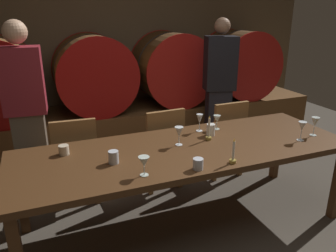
# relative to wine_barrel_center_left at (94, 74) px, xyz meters

# --- Properties ---
(ground_plane) EXTENTS (7.79, 7.79, 0.00)m
(ground_plane) POSITION_rel_wine_barrel_center_left_xyz_m (0.53, -2.27, -1.01)
(ground_plane) COLOR #4C443A
(back_wall) EXTENTS (5.99, 0.24, 2.89)m
(back_wall) POSITION_rel_wine_barrel_center_left_xyz_m (0.53, 0.55, 0.43)
(back_wall) COLOR brown
(back_wall) RESTS_ON ground
(barrel_shelf) EXTENTS (5.39, 0.90, 0.51)m
(barrel_shelf) POSITION_rel_wine_barrel_center_left_xyz_m (0.53, 0.00, -0.75)
(barrel_shelf) COLOR brown
(barrel_shelf) RESTS_ON ground
(wine_barrel_center_left) EXTENTS (1.01, 0.83, 1.01)m
(wine_barrel_center_left) POSITION_rel_wine_barrel_center_left_xyz_m (0.00, 0.00, 0.00)
(wine_barrel_center_left) COLOR brown
(wine_barrel_center_left) RESTS_ON barrel_shelf
(wine_barrel_center_right) EXTENTS (1.01, 0.83, 1.01)m
(wine_barrel_center_right) POSITION_rel_wine_barrel_center_left_xyz_m (1.09, 0.00, 0.00)
(wine_barrel_center_right) COLOR #513319
(wine_barrel_center_right) RESTS_ON barrel_shelf
(wine_barrel_far_right) EXTENTS (1.01, 0.83, 1.01)m
(wine_barrel_far_right) POSITION_rel_wine_barrel_center_left_xyz_m (2.21, 0.00, 0.00)
(wine_barrel_far_right) COLOR #513319
(wine_barrel_far_right) RESTS_ON barrel_shelf
(dining_table) EXTENTS (2.77, 0.95, 0.74)m
(dining_table) POSITION_rel_wine_barrel_center_left_xyz_m (0.37, -2.06, -0.33)
(dining_table) COLOR #4C2D16
(dining_table) RESTS_ON ground
(chair_left) EXTENTS (0.43, 0.43, 0.88)m
(chair_left) POSITION_rel_wine_barrel_center_left_xyz_m (-0.44, -1.33, -0.52)
(chair_left) COLOR olive
(chair_left) RESTS_ON ground
(chair_center) EXTENTS (0.42, 0.42, 0.88)m
(chair_center) POSITION_rel_wine_barrel_center_left_xyz_m (0.42, -1.37, -0.52)
(chair_center) COLOR olive
(chair_center) RESTS_ON ground
(chair_right) EXTENTS (0.41, 0.41, 0.88)m
(chair_right) POSITION_rel_wine_barrel_center_left_xyz_m (1.17, -1.37, -0.52)
(chair_right) COLOR olive
(chair_right) RESTS_ON ground
(guest_left) EXTENTS (0.40, 0.27, 1.73)m
(guest_left) POSITION_rel_wine_barrel_center_left_xyz_m (-0.83, -0.98, -0.12)
(guest_left) COLOR brown
(guest_left) RESTS_ON ground
(guest_right) EXTENTS (0.43, 0.33, 1.71)m
(guest_right) POSITION_rel_wine_barrel_center_left_xyz_m (1.44, -0.75, -0.13)
(guest_right) COLOR black
(guest_right) RESTS_ON ground
(candle_left) EXTENTS (0.05, 0.05, 0.20)m
(candle_left) POSITION_rel_wine_barrel_center_left_xyz_m (0.57, -2.45, -0.22)
(candle_left) COLOR olive
(candle_left) RESTS_ON dining_table
(candle_right) EXTENTS (0.05, 0.05, 0.22)m
(candle_right) POSITION_rel_wine_barrel_center_left_xyz_m (0.62, -1.98, -0.21)
(candle_right) COLOR olive
(candle_right) RESTS_ON dining_table
(wine_glass_far_left) EXTENTS (0.08, 0.08, 0.14)m
(wine_glass_far_left) POSITION_rel_wine_barrel_center_left_xyz_m (-0.10, -2.39, -0.18)
(wine_glass_far_left) COLOR silver
(wine_glass_far_left) RESTS_ON dining_table
(wine_glass_left) EXTENTS (0.07, 0.07, 0.16)m
(wine_glass_left) POSITION_rel_wine_barrel_center_left_xyz_m (0.34, -1.99, -0.16)
(wine_glass_left) COLOR white
(wine_glass_left) RESTS_ON dining_table
(wine_glass_center_left) EXTENTS (0.06, 0.06, 0.16)m
(wine_glass_center_left) POSITION_rel_wine_barrel_center_left_xyz_m (0.65, -1.76, -0.16)
(wine_glass_center_left) COLOR white
(wine_glass_center_left) RESTS_ON dining_table
(wine_glass_center_right) EXTENTS (0.07, 0.07, 0.14)m
(wine_glass_center_right) POSITION_rel_wine_barrel_center_left_xyz_m (0.82, -1.77, -0.18)
(wine_glass_center_right) COLOR silver
(wine_glass_center_right) RESTS_ON dining_table
(wine_glass_right) EXTENTS (0.07, 0.07, 0.17)m
(wine_glass_right) POSITION_rel_wine_barrel_center_left_xyz_m (1.35, -2.29, -0.15)
(wine_glass_right) COLOR white
(wine_glass_right) RESTS_ON dining_table
(wine_glass_far_right) EXTENTS (0.07, 0.07, 0.17)m
(wine_glass_far_right) POSITION_rel_wine_barrel_center_left_xyz_m (1.55, -2.24, -0.15)
(wine_glass_far_right) COLOR silver
(wine_glass_far_right) RESTS_ON dining_table
(cup_far_left) EXTENTS (0.08, 0.08, 0.08)m
(cup_far_left) POSITION_rel_wine_barrel_center_left_xyz_m (-0.57, -1.83, -0.24)
(cup_far_left) COLOR beige
(cup_far_left) RESTS_ON dining_table
(cup_center_left) EXTENTS (0.08, 0.08, 0.10)m
(cup_center_left) POSITION_rel_wine_barrel_center_left_xyz_m (-0.25, -2.13, -0.23)
(cup_center_left) COLOR silver
(cup_center_left) RESTS_ON dining_table
(cup_center_right) EXTENTS (0.07, 0.07, 0.08)m
(cup_center_right) POSITION_rel_wine_barrel_center_left_xyz_m (0.29, -2.45, -0.23)
(cup_center_right) COLOR silver
(cup_center_right) RESTS_ON dining_table
(cup_far_right) EXTENTS (0.08, 0.08, 0.10)m
(cup_far_right) POSITION_rel_wine_barrel_center_left_xyz_m (0.69, -1.89, -0.22)
(cup_far_right) COLOR white
(cup_far_right) RESTS_ON dining_table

